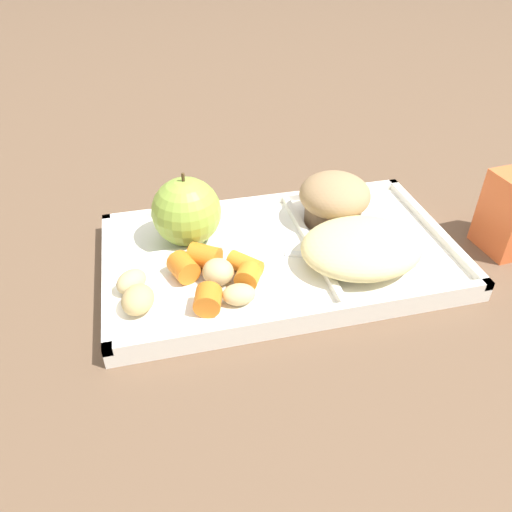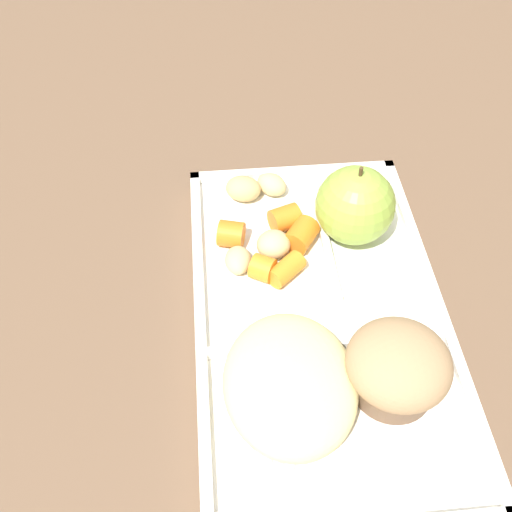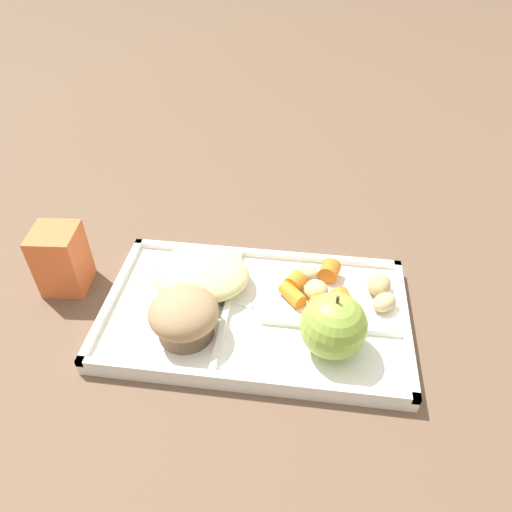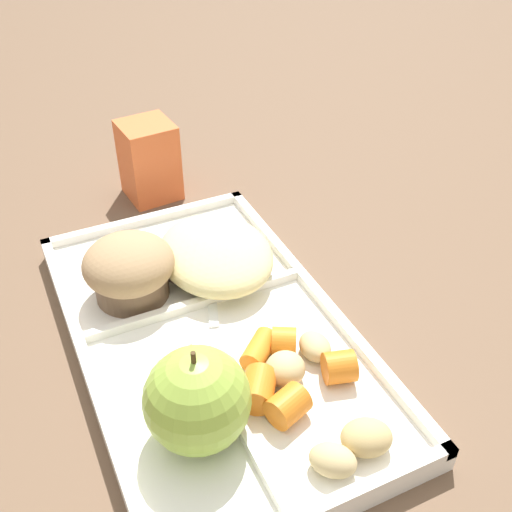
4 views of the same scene
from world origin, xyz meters
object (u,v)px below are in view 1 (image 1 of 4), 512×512
object	(u,v)px
lunch_tray	(280,257)
green_apple	(186,212)
plastic_fork	(369,258)
bran_muffin	(334,199)

from	to	relation	value
lunch_tray	green_apple	xyz separation A→B (m)	(-0.10, 0.05, 0.05)
plastic_fork	bran_muffin	bearing A→B (deg)	98.60
green_apple	plastic_fork	size ratio (longest dim) A/B	0.55
lunch_tray	plastic_fork	world-z (taller)	lunch_tray
bran_muffin	green_apple	bearing A→B (deg)	180.00
bran_muffin	plastic_fork	distance (m)	0.09
lunch_tray	plastic_fork	bearing A→B (deg)	-20.99
bran_muffin	plastic_fork	bearing A→B (deg)	-81.40
green_apple	plastic_fork	distance (m)	0.21
green_apple	lunch_tray	bearing A→B (deg)	-26.13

